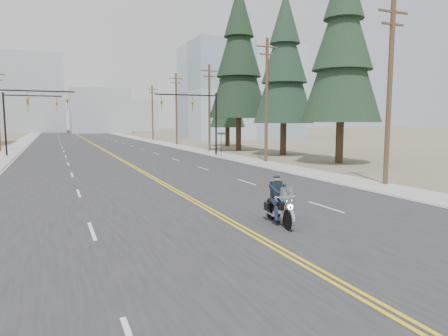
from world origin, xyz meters
name	(u,v)px	position (x,y,z in m)	size (l,w,h in m)	color
ground_plane	(274,247)	(0.00, 0.00, 0.00)	(400.00, 400.00, 0.00)	#776D56
road	(89,141)	(0.00, 70.00, 0.01)	(20.00, 200.00, 0.01)	#303033
sidewalk_left	(21,143)	(-11.50, 70.00, 0.01)	(3.00, 200.00, 0.01)	#A5A5A0
sidewalk_right	(148,140)	(11.50, 70.00, 0.01)	(3.00, 200.00, 0.01)	#A5A5A0
traffic_mast_left	(19,109)	(-8.98, 32.00, 4.94)	(7.10, 0.26, 7.00)	black
traffic_mast_right	(199,111)	(8.98, 32.00, 4.94)	(7.10, 0.26, 7.00)	black
traffic_mast_far	(21,112)	(-9.31, 40.00, 4.87)	(6.10, 0.26, 7.00)	black
street_sign	(221,140)	(10.80, 30.00, 1.80)	(0.90, 0.06, 2.62)	black
utility_pole_a	(390,89)	(12.50, 8.00, 5.73)	(2.20, 0.30, 11.00)	brown
utility_pole_b	(267,98)	(12.50, 23.00, 5.98)	(2.20, 0.30, 11.50)	brown
utility_pole_c	(209,106)	(12.50, 38.00, 5.73)	(2.20, 0.30, 11.00)	brown
utility_pole_d	(176,108)	(12.50, 53.00, 5.98)	(2.20, 0.30, 11.50)	brown
utility_pole_e	(153,112)	(12.50, 70.00, 5.73)	(2.20, 0.30, 11.00)	brown
glass_building	(240,93)	(32.00, 70.00, 10.00)	(24.00, 16.00, 20.00)	#9EB5CC
haze_bldg_b	(100,111)	(8.00, 125.00, 7.00)	(18.00, 14.00, 14.00)	#ADB2B7
haze_bldg_c	(209,105)	(40.00, 110.00, 9.00)	(16.00, 12.00, 18.00)	#B7BCC6
haze_bldg_d	(32,94)	(-12.00, 140.00, 13.00)	(20.00, 15.00, 26.00)	#ADB2B7
haze_bldg_e	(138,116)	(25.00, 150.00, 6.00)	(14.00, 14.00, 12.00)	#B7BCC6
motorcyclist	(280,201)	(1.56, 2.27, 0.91)	(1.00, 2.34, 1.83)	black
conifer_near	(343,43)	(17.99, 19.09, 10.80)	(7.11, 7.11, 18.81)	#382619
conifer_mid	(284,62)	(17.88, 28.68, 10.40)	(6.80, 6.80, 18.12)	#382619
conifer_tall	(239,55)	(16.31, 37.27, 12.28)	(7.70, 7.70, 21.38)	#382619
conifer_far	(228,92)	(18.79, 46.56, 8.35)	(5.43, 5.43, 14.56)	#382619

